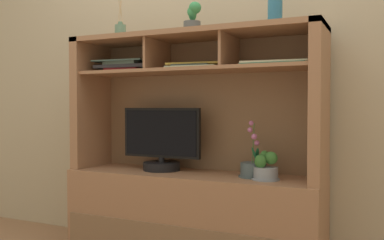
{
  "coord_description": "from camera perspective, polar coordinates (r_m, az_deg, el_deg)",
  "views": [
    {
      "loc": [
        1.05,
        -2.27,
        0.93
      ],
      "look_at": [
        0.0,
        0.0,
        0.84
      ],
      "focal_mm": 39.51,
      "sensor_mm": 36.0,
      "label": 1
    }
  ],
  "objects": [
    {
      "name": "media_console",
      "position": [
        2.56,
        0.07,
        -9.51
      ],
      "size": [
        1.53,
        0.46,
        1.36
      ],
      "color": "#9C6E4C",
      "rests_on": "ground"
    },
    {
      "name": "magazine_stack_left",
      "position": [
        2.33,
        11.21,
        7.49
      ],
      "size": [
        0.37,
        0.26,
        0.02
      ],
      "color": "#3D775C",
      "rests_on": "media_console"
    },
    {
      "name": "magazine_stack_right",
      "position": [
        2.51,
        0.5,
        7.26
      ],
      "size": [
        0.35,
        0.28,
        0.03
      ],
      "color": "beige",
      "rests_on": "media_console"
    },
    {
      "name": "potted_orchid",
      "position": [
        2.4,
        8.27,
        -6.5
      ],
      "size": [
        0.17,
        0.17,
        0.32
      ],
      "color": "#46565A",
      "rests_on": "media_console"
    },
    {
      "name": "ceramic_vase",
      "position": [
        2.39,
        11.15,
        14.84
      ],
      "size": [
        0.08,
        0.08,
        0.21
      ],
      "color": "teal",
      "rests_on": "media_console"
    },
    {
      "name": "tv_monitor",
      "position": [
        2.62,
        -4.14,
        -3.22
      ],
      "size": [
        0.52,
        0.23,
        0.39
      ],
      "color": "black",
      "rests_on": "media_console"
    },
    {
      "name": "potted_succulent",
      "position": [
        2.56,
        0.11,
        13.44
      ],
      "size": [
        0.12,
        0.12,
        0.18
      ],
      "color": "#4E5454",
      "rests_on": "media_console"
    },
    {
      "name": "magazine_stack_centre",
      "position": [
        2.79,
        -9.05,
        7.15
      ],
      "size": [
        0.38,
        0.27,
        0.07
      ],
      "color": "gray",
      "rests_on": "media_console"
    },
    {
      "name": "potted_fern",
      "position": [
        2.32,
        9.91,
        -6.58
      ],
      "size": [
        0.15,
        0.15,
        0.16
      ],
      "color": "gray",
      "rests_on": "media_console"
    },
    {
      "name": "diffuser_bottle",
      "position": [
        2.78,
        -9.64,
        11.78
      ],
      "size": [
        0.07,
        0.07,
        0.29
      ],
      "color": "slate",
      "rests_on": "media_console"
    },
    {
      "name": "back_wall",
      "position": [
        2.77,
        2.19,
        11.71
      ],
      "size": [
        6.0,
        0.02,
        2.8
      ],
      "primitive_type": "cube",
      "color": "tan",
      "rests_on": "ground"
    }
  ]
}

